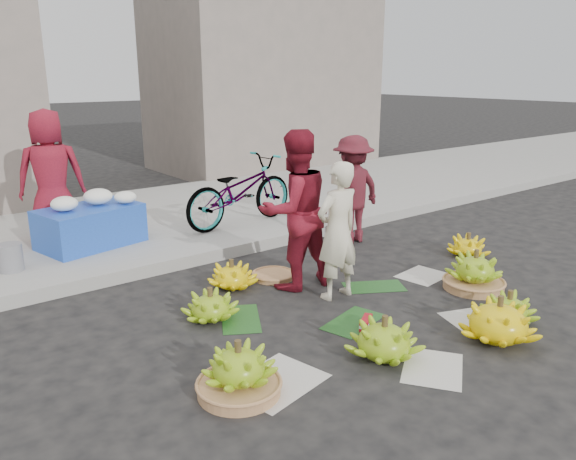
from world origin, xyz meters
TOP-DOWN VIEW (x-y plane):
  - ground at (0.00, 0.00)m, footprint 80.00×80.00m
  - curb at (0.00, 2.20)m, footprint 40.00×0.25m
  - sidewalk at (0.00, 4.30)m, footprint 40.00×4.00m
  - building_right at (4.50, 7.70)m, footprint 5.00×3.00m
  - newspaper_scatter at (0.00, -0.80)m, footprint 3.20×1.80m
  - banana_leaves at (-0.10, 0.20)m, footprint 2.00×1.00m
  - banana_bunch_0 at (-1.61, -0.57)m, footprint 0.66×0.66m
  - banana_bunch_1 at (-0.38, -0.84)m, footprint 0.71×0.71m
  - banana_bunch_2 at (0.63, -1.24)m, footprint 0.77×0.77m
  - banana_bunch_3 at (1.07, -1.07)m, footprint 0.49×0.49m
  - banana_bunch_4 at (1.51, -0.39)m, footprint 0.64×0.64m
  - banana_bunch_5 at (2.40, 0.31)m, footprint 0.63×0.63m
  - banana_bunch_6 at (-1.13, 0.67)m, footprint 0.64×0.64m
  - banana_bunch_7 at (-0.54, 1.22)m, footprint 0.60×0.60m
  - basket_spare at (-0.01, 1.19)m, footprint 0.57×0.57m
  - incense_stack at (-0.10, -0.36)m, footprint 0.23×0.18m
  - vendor_cream at (0.19, 0.36)m, footprint 0.52×0.35m
  - vendor_red at (0.04, 0.86)m, footprint 0.88×0.72m
  - man_striped at (1.67, 1.68)m, footprint 0.95×0.55m
  - flower_table at (-1.32, 3.32)m, footprint 1.33×0.99m
  - grey_bucket at (-2.36, 2.92)m, footprint 0.27×0.27m
  - flower_vendor at (-1.58, 3.88)m, footprint 0.95×0.76m
  - bicycle at (0.74, 3.02)m, footprint 0.87×1.94m

SIDE VIEW (x-z plane):
  - ground at x=0.00m, z-range 0.00..0.00m
  - newspaper_scatter at x=0.00m, z-range 0.00..0.01m
  - banana_leaves at x=-0.10m, z-range 0.00..0.01m
  - basket_spare at x=-0.01m, z-range 0.00..0.05m
  - incense_stack at x=-0.10m, z-range 0.01..0.10m
  - sidewalk at x=0.00m, z-range 0.00..0.12m
  - curb at x=0.00m, z-range 0.00..0.15m
  - banana_bunch_3 at x=1.07m, z-range -0.02..0.28m
  - banana_bunch_5 at x=2.40m, z-range -0.02..0.29m
  - banana_bunch_6 at x=-1.13m, z-range -0.02..0.30m
  - banana_bunch_7 at x=-0.54m, z-range -0.02..0.30m
  - banana_bunch_1 at x=-0.38m, z-range -0.02..0.35m
  - banana_bunch_0 at x=-1.61m, z-range -0.03..0.39m
  - banana_bunch_2 at x=0.63m, z-range -0.02..0.40m
  - banana_bunch_4 at x=1.51m, z-range -0.03..0.41m
  - grey_bucket at x=-2.36m, z-range 0.12..0.43m
  - flower_table at x=-1.32m, z-range 0.06..0.76m
  - bicycle at x=0.74m, z-range 0.12..1.11m
  - vendor_cream at x=0.19m, z-range 0.00..1.42m
  - man_striped at x=1.67m, z-range 0.00..1.46m
  - vendor_red at x=0.04m, z-range 0.00..1.70m
  - flower_vendor at x=-1.58m, z-range 0.12..1.82m
  - building_right at x=4.50m, z-range 0.00..5.00m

